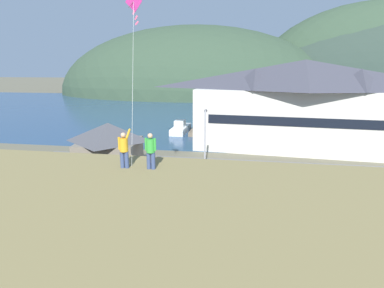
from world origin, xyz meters
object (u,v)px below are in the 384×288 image
parked_car_front_row_silver (219,202)px  flying_kite (134,9)px  storage_shed_near_lot (109,147)px  parked_car_corner_spot (295,181)px  harbor_lodge (303,104)px  parked_car_mid_row_far (184,171)px  moored_boat_wharfside (181,128)px  parked_car_back_row_left (139,198)px  parking_light_pole (205,136)px  moored_boat_outer_mooring (222,127)px  wharf_dock (204,127)px  parked_car_mid_row_center (367,215)px  parked_car_lone_by_shed (239,179)px  person_kite_flyer (124,149)px  person_companion (151,150)px  parked_car_front_row_end (366,187)px

parked_car_front_row_silver → flying_kite: 14.31m
storage_shed_near_lot → parked_car_corner_spot: size_ratio=1.63×
harbor_lodge → parked_car_corner_spot: 16.38m
parked_car_mid_row_far → storage_shed_near_lot: bearing=170.0°
moored_boat_wharfside → parked_car_front_row_silver: bearing=-73.3°
parked_car_back_row_left → parking_light_pole: bearing=69.6°
parked_car_front_row_silver → parked_car_back_row_left: bearing=-178.7°
moored_boat_outer_mooring → parked_car_back_row_left: bearing=-97.4°
parked_car_mid_row_far → parking_light_pole: 4.70m
wharf_dock → parked_car_mid_row_center: 36.53m
harbor_lodge → parked_car_lone_by_shed: bearing=-116.3°
harbor_lodge → person_kite_flyer: size_ratio=15.86×
harbor_lodge → person_kite_flyer: harbor_lodge is taller
parked_car_mid_row_far → parked_car_mid_row_center: bearing=-26.6°
wharf_dock → person_companion: bearing=-86.3°
parked_car_corner_spot → person_kite_flyer: size_ratio=2.29×
parked_car_lone_by_shed → parked_car_corner_spot: same height
parked_car_mid_row_center → person_companion: size_ratio=2.47×
person_companion → moored_boat_wharfside: bearing=99.4°
wharf_dock → person_kite_flyer: 40.81m
parked_car_front_row_silver → parked_car_front_row_end: same height
moored_boat_outer_mooring → person_kite_flyer: person_kite_flyer is taller
parked_car_lone_by_shed → parked_car_front_row_silver: 5.48m
parked_car_front_row_end → moored_boat_outer_mooring: bearing=117.4°
moored_boat_wharfside → flying_kite: 33.21m
storage_shed_near_lot → parked_car_front_row_silver: bearing=-33.8°
moored_boat_outer_mooring → parked_car_back_row_left: 31.89m
moored_boat_outer_mooring → parked_car_mid_row_far: size_ratio=1.56×
wharf_dock → parking_light_pole: bearing=-82.4°
parked_car_mid_row_center → parked_car_back_row_left: same height
parking_light_pole → flying_kite: (-3.26, -11.01, 10.43)m
parked_car_lone_by_shed → person_kite_flyer: 15.03m
parked_car_front_row_silver → parked_car_front_row_end: size_ratio=1.00×
moored_boat_outer_mooring → parked_car_front_row_silver: (1.92, -31.49, 0.34)m
parked_car_front_row_end → person_companion: (-14.50, -12.50, 5.81)m
parked_car_corner_spot → parked_car_front_row_end: (5.56, -0.39, 0.00)m
harbor_lodge → parked_car_back_row_left: (-15.09, -20.92, -5.07)m
parked_car_mid_row_center → parked_car_front_row_silver: (-9.98, 0.37, 0.00)m
parked_car_back_row_left → parked_car_mid_row_far: same height
harbor_lodge → moored_boat_outer_mooring: 16.25m
harbor_lodge → moored_boat_outer_mooring: (-10.98, 10.70, -5.41)m
parked_car_lone_by_shed → parked_car_front_row_silver: size_ratio=1.00×
parked_car_mid_row_center → flying_kite: bearing=-177.7°
parked_car_lone_by_shed → flying_kite: size_ratio=0.46×
parking_light_pole → person_companion: person_companion is taller
parked_car_back_row_left → parked_car_front_row_silver: size_ratio=0.98×
parked_car_corner_spot → parked_car_mid_row_center: bearing=-57.2°
parked_car_front_row_end → parked_car_lone_by_shed: bearing=178.8°
harbor_lodge → parked_car_mid_row_far: bearing=-132.0°
parked_car_mid_row_center → parked_car_front_row_end: size_ratio=1.00×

